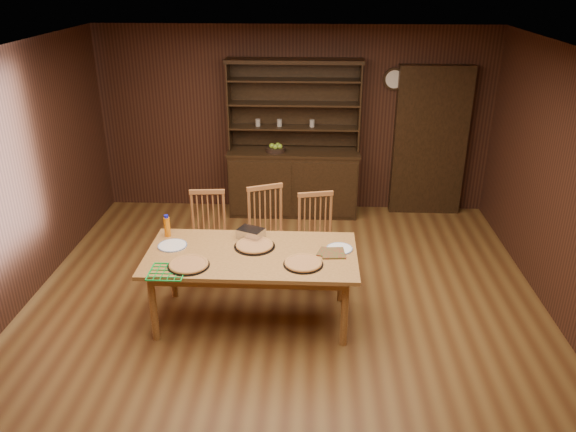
# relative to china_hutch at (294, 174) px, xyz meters

# --- Properties ---
(floor) EXTENTS (6.00, 6.00, 0.00)m
(floor) POSITION_rel_china_hutch_xyz_m (0.00, -2.75, -0.60)
(floor) COLOR brown
(floor) RESTS_ON ground
(room_shell) EXTENTS (6.00, 6.00, 6.00)m
(room_shell) POSITION_rel_china_hutch_xyz_m (0.00, -2.75, 0.98)
(room_shell) COLOR white
(room_shell) RESTS_ON floor
(china_hutch) EXTENTS (1.84, 0.52, 2.17)m
(china_hutch) POSITION_rel_china_hutch_xyz_m (0.00, 0.00, 0.00)
(china_hutch) COLOR black
(china_hutch) RESTS_ON floor
(doorway) EXTENTS (1.00, 0.18, 2.10)m
(doorway) POSITION_rel_china_hutch_xyz_m (1.90, 0.15, 0.45)
(doorway) COLOR black
(doorway) RESTS_ON floor
(wall_clock) EXTENTS (0.30, 0.05, 0.30)m
(wall_clock) POSITION_rel_china_hutch_xyz_m (1.35, 0.20, 1.30)
(wall_clock) COLOR black
(wall_clock) RESTS_ON room_shell
(dining_table) EXTENTS (2.04, 1.02, 0.75)m
(dining_table) POSITION_rel_china_hutch_xyz_m (-0.30, -2.74, 0.08)
(dining_table) COLOR #BF8542
(dining_table) RESTS_ON floor
(chair_left) EXTENTS (0.45, 0.43, 1.02)m
(chair_left) POSITION_rel_china_hutch_xyz_m (-0.89, -1.85, -0.06)
(chair_left) COLOR #AC643B
(chair_left) RESTS_ON floor
(chair_center) EXTENTS (0.57, 0.56, 1.07)m
(chair_center) POSITION_rel_china_hutch_xyz_m (-0.22, -1.81, -0.03)
(chair_center) COLOR #AC643B
(chair_center) RESTS_ON floor
(chair_right) EXTENTS (0.50, 0.48, 1.02)m
(chair_right) POSITION_rel_china_hutch_xyz_m (0.33, -1.88, -0.05)
(chair_right) COLOR #AC643B
(chair_right) RESTS_ON floor
(pizza_left) EXTENTS (0.39, 0.39, 0.04)m
(pizza_left) POSITION_rel_china_hutch_xyz_m (-0.86, -3.02, 0.17)
(pizza_left) COLOR black
(pizza_left) RESTS_ON dining_table
(pizza_right) EXTENTS (0.37, 0.37, 0.04)m
(pizza_right) POSITION_rel_china_hutch_xyz_m (0.20, -2.94, 0.17)
(pizza_right) COLOR black
(pizza_right) RESTS_ON dining_table
(pizza_center) EXTENTS (0.41, 0.41, 0.04)m
(pizza_center) POSITION_rel_china_hutch_xyz_m (-0.29, -2.60, 0.17)
(pizza_center) COLOR black
(pizza_center) RESTS_ON dining_table
(cooling_rack) EXTENTS (0.42, 0.42, 0.01)m
(cooling_rack) POSITION_rel_china_hutch_xyz_m (-1.03, -3.15, 0.16)
(cooling_rack) COLOR green
(cooling_rack) RESTS_ON dining_table
(plate_left) EXTENTS (0.29, 0.29, 0.02)m
(plate_left) POSITION_rel_china_hutch_xyz_m (-1.10, -2.63, 0.16)
(plate_left) COLOR white
(plate_left) RESTS_ON dining_table
(plate_right) EXTENTS (0.26, 0.26, 0.02)m
(plate_right) POSITION_rel_china_hutch_xyz_m (0.55, -2.62, 0.16)
(plate_right) COLOR white
(plate_right) RESTS_ON dining_table
(foil_dish) EXTENTS (0.30, 0.27, 0.10)m
(foil_dish) POSITION_rel_china_hutch_xyz_m (-0.34, -2.40, 0.20)
(foil_dish) COLOR silver
(foil_dish) RESTS_ON dining_table
(juice_bottle) EXTENTS (0.06, 0.06, 0.23)m
(juice_bottle) POSITION_rel_china_hutch_xyz_m (-1.20, -2.40, 0.26)
(juice_bottle) COLOR orange
(juice_bottle) RESTS_ON dining_table
(pot_holder_a) EXTENTS (0.24, 0.24, 0.02)m
(pot_holder_a) POSITION_rel_china_hutch_xyz_m (0.49, -2.71, 0.16)
(pot_holder_a) COLOR maroon
(pot_holder_a) RESTS_ON dining_table
(pot_holder_b) EXTENTS (0.23, 0.23, 0.01)m
(pot_holder_b) POSITION_rel_china_hutch_xyz_m (0.44, -2.70, 0.16)
(pot_holder_b) COLOR maroon
(pot_holder_b) RESTS_ON dining_table
(fruit_bowl) EXTENTS (0.27, 0.27, 0.12)m
(fruit_bowl) POSITION_rel_china_hutch_xyz_m (-0.25, -0.07, 0.39)
(fruit_bowl) COLOR black
(fruit_bowl) RESTS_ON china_hutch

